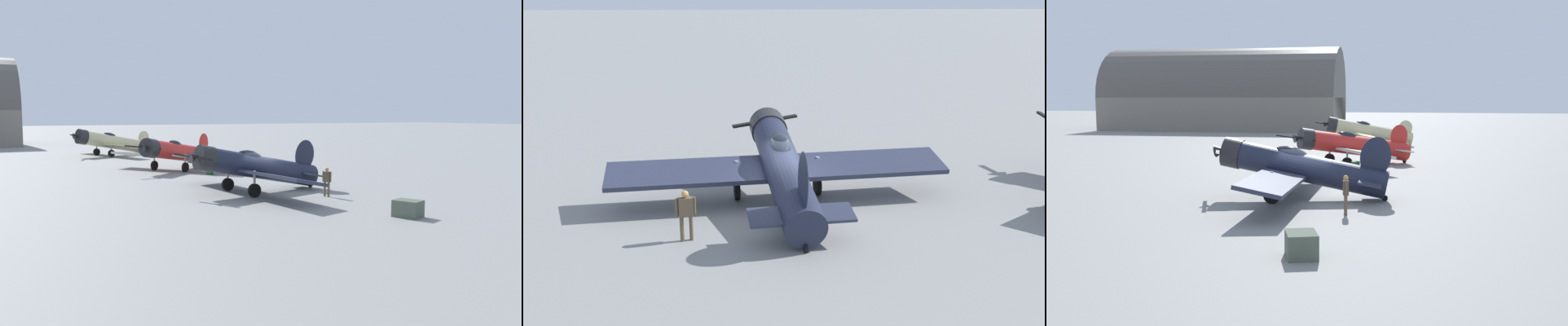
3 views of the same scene
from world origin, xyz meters
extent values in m
plane|color=gray|center=(0.00, 0.00, 0.00)|extent=(400.00, 400.00, 0.00)
cylinder|color=#1E2338|center=(0.00, 0.00, 1.52)|extent=(8.23, 2.23, 2.86)
cylinder|color=#232326|center=(-3.78, -0.40, 2.25)|extent=(1.31, 1.61, 1.64)
cone|color=#232326|center=(-4.43, -0.47, 2.37)|extent=(0.72, 0.69, 0.72)
cube|color=black|center=(-4.58, -0.48, 2.37)|extent=(1.39, 2.86, 0.30)
ellipsoid|color=black|center=(-0.80, -0.08, 2.27)|extent=(1.87, 0.94, 0.99)
cube|color=#282D42|center=(-0.96, -0.10, 1.32)|extent=(3.38, 13.01, 0.56)
ellipsoid|color=#1E2338|center=(3.35, 0.35, 2.15)|extent=(1.85, 0.31, 2.22)
cube|color=#282D42|center=(3.15, 0.33, 0.99)|extent=(1.45, 3.50, 0.30)
cylinder|color=#999BA0|center=(-1.27, -1.74, 0.98)|extent=(0.14, 0.14, 1.15)
cylinder|color=black|center=(-1.27, -1.74, 0.40)|extent=(0.82, 0.28, 0.80)
cylinder|color=#999BA0|center=(-1.60, 1.43, 0.98)|extent=(0.14, 0.14, 1.15)
cylinder|color=black|center=(-1.60, 1.43, 0.40)|extent=(0.82, 0.28, 0.80)
cylinder|color=black|center=(3.82, 0.40, 0.14)|extent=(0.29, 0.13, 0.28)
cylinder|color=red|center=(-0.25, 15.17, 1.50)|extent=(7.89, 6.27, 2.64)
cylinder|color=#232326|center=(-3.57, 12.76, 2.09)|extent=(1.80, 1.90, 1.65)
cone|color=#232326|center=(-4.10, 12.38, 2.18)|extent=(0.89, 0.89, 0.71)
cube|color=black|center=(-4.22, 12.29, 2.18)|extent=(2.90, 0.34, 0.46)
ellipsoid|color=black|center=(-0.95, 14.67, 2.23)|extent=(1.89, 1.66, 0.92)
cube|color=#BCB7B2|center=(-1.09, 14.57, 1.25)|extent=(8.74, 11.03, 0.45)
ellipsoid|color=red|center=(2.67, 17.29, 2.13)|extent=(1.47, 1.12, 1.95)
cube|color=#BCB7B2|center=(2.51, 17.17, 1.08)|extent=(2.89, 3.40, 0.26)
cylinder|color=#999BA0|center=(-0.56, 12.96, 0.93)|extent=(0.14, 0.14, 1.07)
cylinder|color=black|center=(-0.56, 12.96, 0.40)|extent=(0.76, 0.63, 0.80)
cylinder|color=#999BA0|center=(-2.45, 15.57, 0.93)|extent=(0.14, 0.14, 1.07)
cylinder|color=black|center=(-2.45, 15.57, 0.40)|extent=(0.76, 0.63, 0.80)
cylinder|color=black|center=(3.09, 17.59, 0.14)|extent=(0.29, 0.25, 0.28)
cylinder|color=beige|center=(-2.04, 33.63, 1.49)|extent=(9.00, 4.36, 3.12)
cylinder|color=#232326|center=(-6.04, 32.26, 2.28)|extent=(1.66, 1.95, 1.80)
cone|color=#232326|center=(-6.65, 32.05, 2.40)|extent=(0.85, 0.87, 0.78)
cube|color=black|center=(-6.79, 32.00, 2.40)|extent=(1.35, 2.81, 0.49)
ellipsoid|color=black|center=(-2.88, 33.34, 2.31)|extent=(1.94, 1.30, 0.98)
cube|color=#C6BC89|center=(-3.04, 33.28, 1.27)|extent=(5.78, 12.63, 0.50)
ellipsoid|color=beige|center=(1.48, 34.83, 1.93)|extent=(1.72, 0.69, 1.88)
cube|color=#C6BC89|center=(1.29, 34.76, 0.92)|extent=(2.14, 3.57, 0.30)
cylinder|color=#999BA0|center=(-3.01, 31.53, 0.96)|extent=(0.14, 0.14, 1.12)
cylinder|color=black|center=(-3.01, 31.53, 0.40)|extent=(0.82, 0.45, 0.80)
cylinder|color=#999BA0|center=(-4.09, 34.69, 0.96)|extent=(0.14, 0.14, 1.12)
cylinder|color=black|center=(-4.09, 34.69, 0.40)|extent=(0.82, 0.45, 0.80)
cylinder|color=black|center=(1.98, 35.00, 0.14)|extent=(0.30, 0.19, 0.28)
cylinder|color=brown|center=(2.67, -3.50, 0.43)|extent=(0.13, 0.13, 0.86)
cylinder|color=brown|center=(2.59, -3.21, 0.43)|extent=(0.13, 0.13, 0.86)
cube|color=brown|center=(2.63, -3.36, 1.17)|extent=(0.34, 0.51, 0.61)
sphere|color=tan|center=(2.63, -3.36, 1.60)|extent=(0.23, 0.23, 0.23)
cylinder|color=brown|center=(2.70, -3.63, 1.18)|extent=(0.09, 0.09, 0.57)
cylinder|color=brown|center=(2.56, -3.08, 1.18)|extent=(0.09, 0.09, 0.57)
cube|color=#4C5647|center=(2.61, -10.25, 0.40)|extent=(1.35, 1.50, 0.80)
cylinder|color=#19471E|center=(0.56, 10.20, 0.41)|extent=(0.57, 0.57, 0.83)
torus|color=#19471E|center=(0.56, 10.20, 0.58)|extent=(0.61, 0.61, 0.04)
torus|color=#19471E|center=(0.56, 10.20, 0.25)|extent=(0.61, 0.61, 0.04)
cube|color=slate|center=(-30.73, 61.37, 2.65)|extent=(39.46, 19.38, 5.30)
cylinder|color=#524E49|center=(-30.73, 61.37, 5.30)|extent=(39.46, 19.38, 16.13)
camera|label=1|loc=(-14.57, -29.42, 4.83)|focal=37.00mm
camera|label=2|loc=(21.14, -1.51, 7.97)|focal=41.94mm
camera|label=3|loc=(7.35, -26.92, 4.89)|focal=39.08mm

